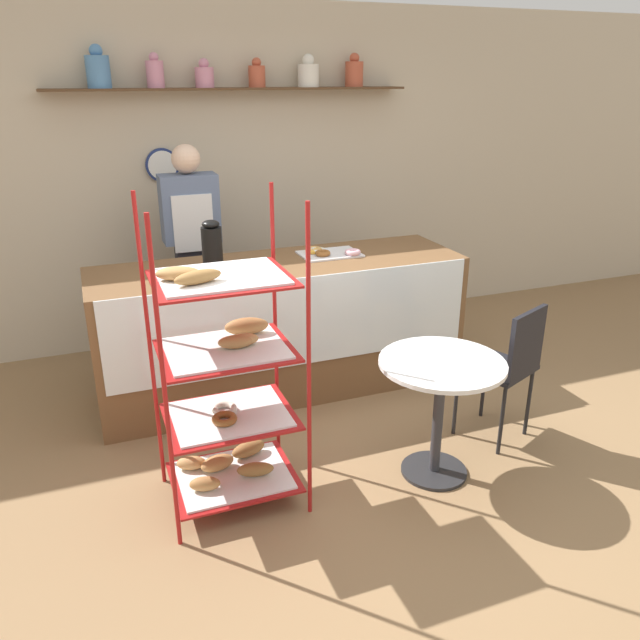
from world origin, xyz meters
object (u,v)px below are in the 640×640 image
person_worker (193,249)px  coffee_carafe (212,246)px  cafe_chair (510,360)px  cafe_table (440,390)px  donut_tray_counter (327,252)px  pastry_rack (227,385)px

person_worker → coffee_carafe: size_ratio=5.07×
cafe_chair → coffee_carafe: coffee_carafe is taller
cafe_table → coffee_carafe: bearing=125.3°
coffee_carafe → donut_tray_counter: (0.83, 0.07, -0.14)m
pastry_rack → donut_tray_counter: size_ratio=3.85×
coffee_carafe → donut_tray_counter: size_ratio=0.78×
donut_tray_counter → person_worker: bearing=145.4°
cafe_chair → person_worker: bearing=-73.3°
cafe_chair → donut_tray_counter: (-0.69, 1.25, 0.42)m
pastry_rack → cafe_chair: pastry_rack is taller
cafe_chair → donut_tray_counter: bearing=-84.4°
person_worker → cafe_table: size_ratio=2.39×
coffee_carafe → pastry_rack: bearing=-99.5°
cafe_chair → coffee_carafe: (-1.53, 1.18, 0.56)m
pastry_rack → coffee_carafe: (0.19, 1.13, 0.43)m
cafe_table → cafe_chair: cafe_chair is taller
pastry_rack → cafe_chair: bearing=-1.8°
person_worker → cafe_chair: 2.43m
cafe_chair → donut_tray_counter: size_ratio=2.08×
coffee_carafe → person_worker: bearing=91.7°
person_worker → coffee_carafe: bearing=-88.3°
person_worker → donut_tray_counter: size_ratio=3.98×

